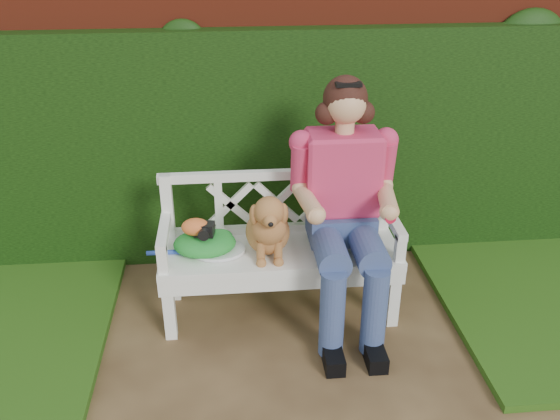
{
  "coord_description": "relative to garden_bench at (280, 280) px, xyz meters",
  "views": [
    {
      "loc": [
        -0.3,
        -2.29,
        2.39
      ],
      "look_at": [
        0.0,
        0.92,
        0.75
      ],
      "focal_mm": 38.0,
      "sensor_mm": 36.0,
      "label": 1
    }
  ],
  "objects": [
    {
      "name": "ground",
      "position": [
        -0.0,
        -0.92,
        -0.24
      ],
      "size": [
        60.0,
        60.0,
        0.0
      ],
      "primitive_type": "plane",
      "color": "#422D19"
    },
    {
      "name": "brick_wall",
      "position": [
        -0.0,
        0.98,
        0.86
      ],
      "size": [
        10.0,
        0.3,
        2.2
      ],
      "primitive_type": "cube",
      "color": "maroon",
      "rests_on": "ground"
    },
    {
      "name": "ivy_hedge",
      "position": [
        -0.0,
        0.76,
        0.61
      ],
      "size": [
        10.0,
        0.18,
        1.7
      ],
      "primitive_type": "cube",
      "color": "#1E430F",
      "rests_on": "ground"
    },
    {
      "name": "garden_bench",
      "position": [
        0.0,
        0.0,
        0.0
      ],
      "size": [
        1.64,
        0.79,
        0.48
      ],
      "primitive_type": null,
      "rotation": [
        0.0,
        0.0,
        0.12
      ],
      "color": "white",
      "rests_on": "ground"
    },
    {
      "name": "seated_woman",
      "position": [
        0.38,
        -0.02,
        0.56
      ],
      "size": [
        0.68,
        0.91,
        1.61
      ],
      "primitive_type": null,
      "rotation": [
        0.0,
        0.0,
        -0.0
      ],
      "color": "#F42A39",
      "rests_on": "ground"
    },
    {
      "name": "dog",
      "position": [
        -0.08,
        -0.06,
        0.46
      ],
      "size": [
        0.4,
        0.47,
        0.44
      ],
      "primitive_type": null,
      "rotation": [
        0.0,
        0.0,
        -0.3
      ],
      "color": "#A7673C",
      "rests_on": "garden_bench"
    },
    {
      "name": "tennis_racket",
      "position": [
        -0.42,
        -0.01,
        0.26
      ],
      "size": [
        0.69,
        0.51,
        0.03
      ],
      "primitive_type": null,
      "rotation": [
        0.0,
        0.0,
        -0.43
      ],
      "color": "silver",
      "rests_on": "garden_bench"
    },
    {
      "name": "green_bag",
      "position": [
        -0.47,
        -0.0,
        0.31
      ],
      "size": [
        0.46,
        0.4,
        0.13
      ],
      "primitive_type": null,
      "rotation": [
        0.0,
        0.0,
        -0.32
      ],
      "color": "#206F22",
      "rests_on": "garden_bench"
    },
    {
      "name": "camera_item",
      "position": [
        -0.47,
        -0.02,
        0.41
      ],
      "size": [
        0.13,
        0.11,
        0.08
      ],
      "primitive_type": "cube",
      "rotation": [
        0.0,
        0.0,
        -0.17
      ],
      "color": "black",
      "rests_on": "green_bag"
    },
    {
      "name": "baseball_glove",
      "position": [
        -0.52,
        -0.01,
        0.43
      ],
      "size": [
        0.2,
        0.17,
        0.11
      ],
      "primitive_type": "ellipsoid",
      "rotation": [
        0.0,
        0.0,
        -0.28
      ],
      "color": "orange",
      "rests_on": "green_bag"
    }
  ]
}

